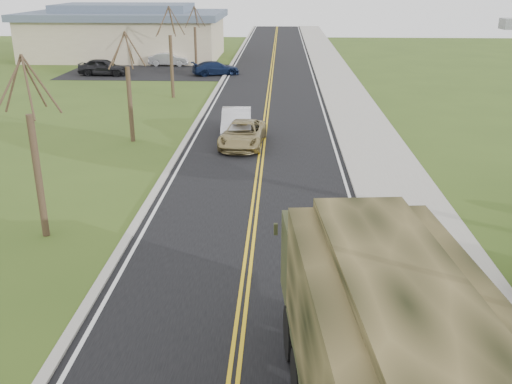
{
  "coord_description": "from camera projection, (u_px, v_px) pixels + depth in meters",
  "views": [
    {
      "loc": [
        0.95,
        -7.36,
        8.24
      ],
      "look_at": [
        0.19,
        9.73,
        1.8
      ],
      "focal_mm": 40.0,
      "sensor_mm": 36.0,
      "label": 1
    }
  ],
  "objects": [
    {
      "name": "road",
      "position": [
        270.0,
        84.0,
        47.22
      ],
      "size": [
        8.0,
        120.0,
        0.01
      ],
      "primitive_type": "cube",
      "color": "black",
      "rests_on": "ground"
    },
    {
      "name": "curb_right",
      "position": [
        320.0,
        84.0,
        47.03
      ],
      "size": [
        0.3,
        120.0,
        0.12
      ],
      "primitive_type": "cube",
      "color": "#9E998E",
      "rests_on": "ground"
    },
    {
      "name": "sidewalk_right",
      "position": [
        342.0,
        84.0,
        46.96
      ],
      "size": [
        3.2,
        120.0,
        0.1
      ],
      "primitive_type": "cube",
      "color": "#9E998E",
      "rests_on": "ground"
    },
    {
      "name": "curb_left",
      "position": [
        220.0,
        83.0,
        47.38
      ],
      "size": [
        0.3,
        120.0,
        0.1
      ],
      "primitive_type": "cube",
      "color": "#9E998E",
      "rests_on": "ground"
    },
    {
      "name": "bare_tree_a",
      "position": [
        36.0,
        162.0,
        18.54
      ],
      "size": [
        1.93,
        2.26,
        6.08
      ],
      "color": "#38281C",
      "rests_on": "ground"
    },
    {
      "name": "bare_tree_b",
      "position": [
        129.0,
        95.0,
        29.82
      ],
      "size": [
        1.83,
        2.14,
        5.73
      ],
      "color": "#38281C",
      "rests_on": "ground"
    },
    {
      "name": "bare_tree_c",
      "position": [
        171.0,
        59.0,
        40.93
      ],
      "size": [
        2.04,
        2.39,
        6.42
      ],
      "color": "#38281C",
      "rests_on": "ground"
    },
    {
      "name": "bare_tree_d",
      "position": [
        195.0,
        44.0,
        52.23
      ],
      "size": [
        1.88,
        2.2,
        5.91
      ],
      "color": "#38281C",
      "rests_on": "ground"
    },
    {
      "name": "commercial_building",
      "position": [
        127.0,
        32.0,
        61.88
      ],
      "size": [
        25.5,
        21.5,
        5.65
      ],
      "color": "tan",
      "rests_on": "ground"
    },
    {
      "name": "military_truck",
      "position": [
        380.0,
        334.0,
        10.11
      ],
      "size": [
        3.54,
        8.3,
        4.03
      ],
      "rotation": [
        0.0,
        0.0,
        0.09
      ],
      "color": "black",
      "rests_on": "ground"
    },
    {
      "name": "suv_champagne",
      "position": [
        243.0,
        134.0,
        29.58
      ],
      "size": [
        2.44,
        4.73,
        1.28
      ],
      "primitive_type": "imported",
      "rotation": [
        0.0,
        0.0,
        -0.07
      ],
      "color": "#928252",
      "rests_on": "ground"
    },
    {
      "name": "sedan_silver",
      "position": [
        236.0,
        123.0,
        31.35
      ],
      "size": [
        1.86,
        4.66,
        1.51
      ],
      "primitive_type": "imported",
      "rotation": [
        0.0,
        0.0,
        0.06
      ],
      "color": "silver",
      "rests_on": "ground"
    },
    {
      "name": "lot_car_dark",
      "position": [
        103.0,
        67.0,
        51.1
      ],
      "size": [
        4.53,
        2.06,
        1.51
      ],
      "primitive_type": "imported",
      "rotation": [
        0.0,
        0.0,
        1.51
      ],
      "color": "black",
      "rests_on": "ground"
    },
    {
      "name": "lot_car_silver",
      "position": [
        169.0,
        59.0,
        56.78
      ],
      "size": [
        3.99,
        1.39,
        1.31
      ],
      "primitive_type": "imported",
      "rotation": [
        0.0,
        0.0,
        1.57
      ],
      "color": "#B6B6BB",
      "rests_on": "ground"
    },
    {
      "name": "lot_car_navy",
      "position": [
        216.0,
        68.0,
        51.34
      ],
      "size": [
        4.59,
        3.1,
        1.24
      ],
      "primitive_type": "imported",
      "rotation": [
        0.0,
        0.0,
        1.93
      ],
      "color": "#0F1A37",
      "rests_on": "ground"
    }
  ]
}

